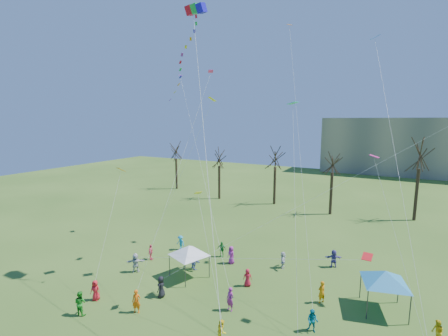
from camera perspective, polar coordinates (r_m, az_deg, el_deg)
The scene contains 7 objects.
distant_building at distance 97.66m, azimuth 35.68°, elevation 3.06°, with size 60.00×14.00×15.00m, color gray.
bare_tree_row at distance 51.50m, azimuth 20.74°, elevation 0.38°, with size 68.76×9.12×11.81m.
big_box_kite at distance 27.67m, azimuth -6.90°, elevation 19.00°, with size 5.45×6.50×25.36m.
canopy_tent_white at distance 29.76m, azimuth -6.42°, elevation -14.74°, with size 3.78×3.78×3.04m.
canopy_tent_blue at distance 27.63m, azimuth 27.38°, elevation -17.27°, with size 4.18×4.18×3.23m.
festival_crowd at distance 27.82m, azimuth 1.36°, elevation -20.40°, with size 25.52×17.86×1.86m.
small_kites_aloft at distance 27.07m, azimuth 7.94°, elevation 7.66°, with size 29.84×18.29×33.71m.
Camera 1 is at (9.10, -14.55, 14.42)m, focal length 25.00 mm.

